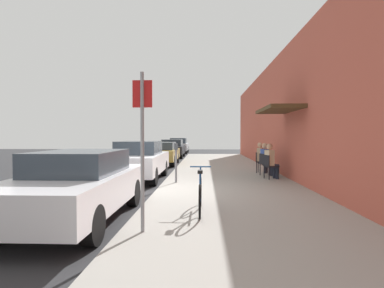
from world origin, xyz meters
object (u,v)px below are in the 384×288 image
(bicycle_0, at_px, (200,195))
(cafe_chair_2, at_px, (260,161))
(parked_car_4, at_px, (179,145))
(parked_car_3, at_px, (172,148))
(seated_patron_0, at_px, (271,160))
(parked_car_0, at_px, (78,184))
(cafe_chair_0, at_px, (269,165))
(parking_meter, at_px, (176,160))
(cafe_chair_1, at_px, (265,163))
(parked_car_1, at_px, (139,160))
(parked_car_2, at_px, (162,153))
(seated_patron_1, at_px, (266,158))
(street_sign, at_px, (142,139))
(seated_patron_2, at_px, (261,156))

(bicycle_0, bearing_deg, cafe_chair_2, 70.67)
(parked_car_4, bearing_deg, parked_car_3, -90.00)
(parked_car_3, distance_m, seated_patron_0, 13.62)
(parked_car_0, height_order, cafe_chair_0, parked_car_0)
(parking_meter, height_order, cafe_chair_1, parking_meter)
(parked_car_0, bearing_deg, parked_car_1, 90.00)
(cafe_chair_1, bearing_deg, parked_car_0, -128.06)
(parked_car_2, relative_size, parked_car_3, 1.00)
(seated_patron_1, bearing_deg, parked_car_1, -174.08)
(parked_car_0, relative_size, cafe_chair_1, 5.06)
(cafe_chair_1, xyz_separation_m, seated_patron_1, (0.06, 0.01, 0.19))
(parked_car_4, height_order, parking_meter, parked_car_4)
(parking_meter, bearing_deg, bicycle_0, -77.93)
(cafe_chair_2, bearing_deg, seated_patron_0, -88.31)
(parked_car_2, bearing_deg, street_sign, -83.44)
(parked_car_3, xyz_separation_m, parking_meter, (1.55, -13.69, 0.16))
(parking_meter, xyz_separation_m, seated_patron_2, (3.38, 2.88, -0.07))
(bicycle_0, height_order, seated_patron_0, seated_patron_0)
(cafe_chair_0, xyz_separation_m, cafe_chair_1, (-0.00, 0.87, 0.00))
(parked_car_0, distance_m, parked_car_3, 18.06)
(parked_car_0, bearing_deg, cafe_chair_0, 47.68)
(parked_car_3, relative_size, bicycle_0, 2.57)
(parked_car_1, height_order, seated_patron_1, parked_car_1)
(parking_meter, height_order, cafe_chair_0, parking_meter)
(bicycle_0, distance_m, seated_patron_1, 6.45)
(parked_car_1, xyz_separation_m, parking_meter, (1.55, -1.35, 0.12))
(cafe_chair_2, bearing_deg, seated_patron_2, -19.53)
(parked_car_4, distance_m, parking_meter, 19.67)
(bicycle_0, xyz_separation_m, seated_patron_0, (2.50, 5.07, 0.34))
(parked_car_0, distance_m, seated_patron_1, 7.94)
(parking_meter, xyz_separation_m, street_sign, (-0.05, -5.42, 0.75))
(cafe_chair_2, height_order, seated_patron_2, seated_patron_2)
(cafe_chair_0, bearing_deg, parked_car_3, 110.94)
(parked_car_0, distance_m, cafe_chair_1, 7.89)
(parked_car_2, xyz_separation_m, seated_patron_0, (4.93, -6.64, 0.12))
(cafe_chair_2, bearing_deg, parked_car_1, -162.30)
(parked_car_3, distance_m, parking_meter, 13.78)
(parking_meter, bearing_deg, street_sign, -90.53)
(parking_meter, distance_m, bicycle_0, 4.19)
(parked_car_3, relative_size, seated_patron_1, 3.41)
(parked_car_2, xyz_separation_m, street_sign, (1.50, -13.05, 0.94))
(parked_car_3, distance_m, parked_car_4, 5.92)
(cafe_chair_0, relative_size, seated_patron_2, 0.67)
(street_sign, relative_size, bicycle_0, 1.52)
(parked_car_0, xyz_separation_m, cafe_chair_1, (4.87, 6.22, -0.10))
(bicycle_0, height_order, seated_patron_2, seated_patron_2)
(parked_car_0, bearing_deg, cafe_chair_2, 56.19)
(seated_patron_0, bearing_deg, bicycle_0, -116.30)
(seated_patron_2, bearing_deg, seated_patron_0, -90.01)
(parked_car_0, relative_size, seated_patron_1, 3.41)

